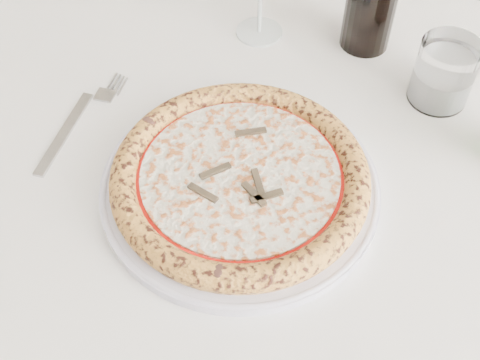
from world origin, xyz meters
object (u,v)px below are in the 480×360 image
at_px(dining_table, 276,181).
at_px(plate, 240,186).
at_px(pizza, 240,177).
at_px(tumbler, 443,76).

bearing_deg(dining_table, plate, -90.00).
relative_size(pizza, tumbler, 3.41).
bearing_deg(plate, dining_table, 90.00).
xyz_separation_m(pizza, tumbler, (0.15, 0.28, 0.01)).
distance_m(plate, pizza, 0.02).
height_order(dining_table, tumbler, tumbler).
xyz_separation_m(plate, pizza, (-0.00, -0.00, 0.02)).
relative_size(dining_table, pizza, 4.89).
bearing_deg(tumbler, dining_table, -129.26).
bearing_deg(pizza, plate, 60.00).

